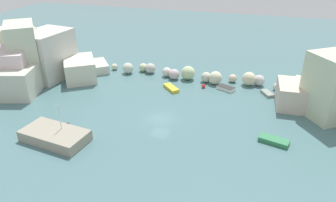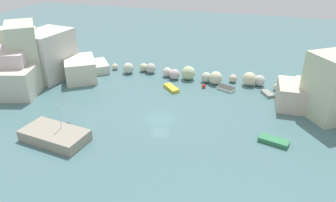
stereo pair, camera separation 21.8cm
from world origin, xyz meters
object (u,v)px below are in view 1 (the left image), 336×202
at_px(moored_boat_3, 85,80).
at_px(moored_boat_4, 226,88).
at_px(stone_dock, 55,136).
at_px(moored_boat_1, 274,141).
at_px(moored_boat_2, 171,88).
at_px(moored_boat_0, 63,136).
at_px(moored_boat_5, 267,93).
at_px(channel_buoy, 204,86).

relative_size(moored_boat_3, moored_boat_4, 0.73).
height_order(stone_dock, moored_boat_4, stone_dock).
xyz_separation_m(stone_dock, moored_boat_1, (27.83, 7.70, -0.41)).
relative_size(moored_boat_1, moored_boat_2, 1.16).
bearing_deg(moored_boat_3, moored_boat_1, 30.26).
relative_size(moored_boat_0, moored_boat_1, 1.40).
relative_size(moored_boat_2, moored_boat_4, 1.04).
xyz_separation_m(stone_dock, moored_boat_5, (26.75, 22.49, -0.48)).
relative_size(moored_boat_0, moored_boat_3, 2.31).
bearing_deg(moored_boat_4, moored_boat_2, 39.45).
bearing_deg(channel_buoy, moored_boat_2, -156.64).
bearing_deg(moored_boat_1, moored_boat_4, -45.95).
relative_size(channel_buoy, moored_boat_5, 0.24).
height_order(channel_buoy, moored_boat_0, moored_boat_0).
distance_m(stone_dock, moored_boat_1, 28.87).
bearing_deg(moored_boat_5, moored_boat_1, 153.97).
xyz_separation_m(channel_buoy, moored_boat_1, (12.14, -14.46, -0.03)).
height_order(moored_boat_2, moored_boat_3, moored_boat_2).
bearing_deg(moored_boat_2, stone_dock, -71.84).
bearing_deg(moored_boat_4, moored_boat_0, 72.50).
xyz_separation_m(channel_buoy, moored_boat_4, (3.98, 0.28, -0.02)).
relative_size(moored_boat_1, moored_boat_3, 1.64).
height_order(channel_buoy, moored_boat_1, channel_buoy).
distance_m(channel_buoy, moored_boat_5, 11.07).
bearing_deg(channel_buoy, moored_boat_4, 3.95).
xyz_separation_m(stone_dock, moored_boat_0, (0.59, 0.81, -0.39)).
distance_m(moored_boat_1, moored_boat_2, 21.32).
relative_size(channel_buoy, moored_boat_4, 0.21).
distance_m(stone_dock, moored_boat_5, 34.95).
bearing_deg(moored_boat_0, moored_boat_2, 124.87).
xyz_separation_m(moored_boat_3, moored_boat_4, (25.92, 3.94, 0.06)).
height_order(stone_dock, moored_boat_0, moored_boat_0).
height_order(moored_boat_0, moored_boat_1, moored_boat_0).
height_order(moored_boat_0, moored_boat_2, moored_boat_0).
distance_m(moored_boat_1, moored_boat_5, 14.82).
xyz_separation_m(stone_dock, moored_boat_3, (-6.25, 18.49, -0.46)).
relative_size(moored_boat_0, moored_boat_2, 1.63).
distance_m(channel_buoy, moored_boat_4, 3.99).
xyz_separation_m(moored_boat_3, moored_boat_5, (33.00, 4.00, -0.02)).
height_order(moored_boat_3, moored_boat_4, moored_boat_4).
bearing_deg(stone_dock, moored_boat_2, 62.58).
bearing_deg(stone_dock, moored_boat_3, 108.68).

